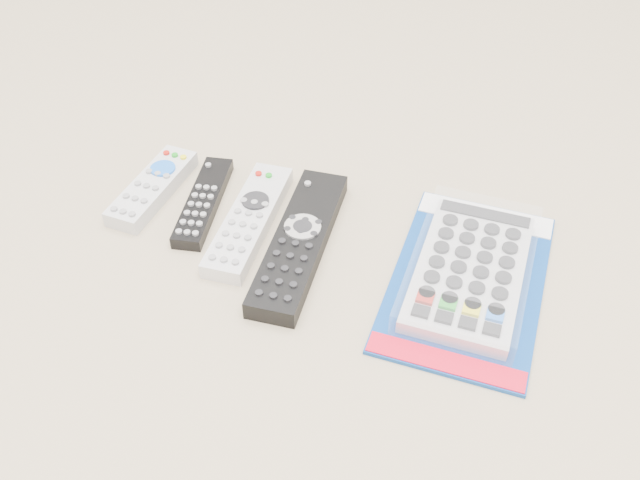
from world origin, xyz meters
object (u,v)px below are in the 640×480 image
(jumbo_remote_packaged, at_px, (470,270))
(remote_slim_black, at_px, (203,202))
(remote_silver_dvd, at_px, (249,220))
(remote_large_black, at_px, (300,242))
(remote_small_grey, at_px, (152,187))

(jumbo_remote_packaged, bearing_deg, remote_slim_black, 177.36)
(remote_slim_black, height_order, remote_silver_dvd, remote_silver_dvd)
(remote_silver_dvd, bearing_deg, remote_large_black, -17.52)
(remote_slim_black, bearing_deg, remote_large_black, -23.20)
(remote_small_grey, xyz_separation_m, jumbo_remote_packaged, (0.43, -0.04, 0.01))
(remote_slim_black, distance_m, remote_silver_dvd, 0.07)
(remote_silver_dvd, bearing_deg, remote_small_grey, 169.77)
(remote_small_grey, distance_m, jumbo_remote_packaged, 0.43)
(remote_small_grey, bearing_deg, jumbo_remote_packaged, 0.15)
(remote_silver_dvd, relative_size, remote_large_black, 0.82)
(remote_silver_dvd, distance_m, jumbo_remote_packaged, 0.28)
(remote_small_grey, height_order, remote_large_black, remote_large_black)
(remote_silver_dvd, bearing_deg, jumbo_remote_packaged, -4.02)
(remote_slim_black, bearing_deg, remote_small_grey, 167.97)
(remote_slim_black, bearing_deg, jumbo_remote_packaged, -13.09)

